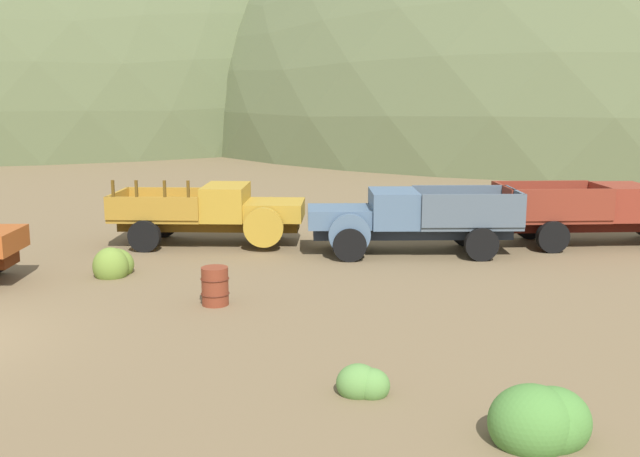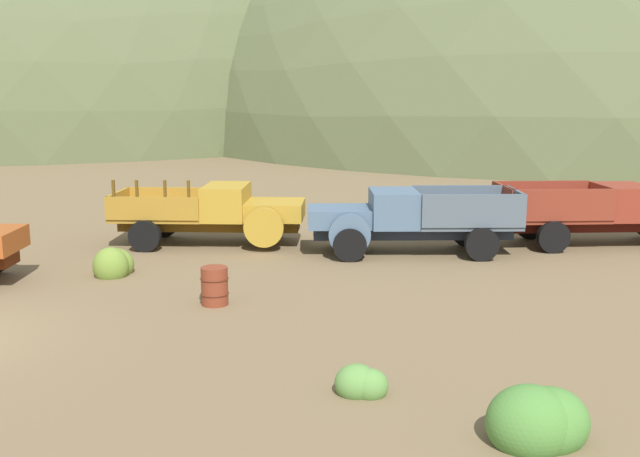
# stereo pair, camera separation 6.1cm
# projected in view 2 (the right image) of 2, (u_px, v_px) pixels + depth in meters

# --- Properties ---
(hill_far_left) EXTENTS (75.58, 64.95, 51.47)m
(hill_far_left) POSITION_uv_depth(u_px,v_px,m) (21.00, 136.00, 76.30)
(hill_far_left) COLOR #56603D
(hill_far_left) RESTS_ON ground
(hill_distant) EXTENTS (72.52, 86.66, 48.14)m
(hill_distant) POSITION_uv_depth(u_px,v_px,m) (510.00, 134.00, 79.19)
(hill_distant) COLOR #56603D
(hill_distant) RESTS_ON ground
(truck_mustard) EXTENTS (6.07, 2.91, 2.16)m
(truck_mustard) POSITION_uv_depth(u_px,v_px,m) (222.00, 213.00, 22.83)
(truck_mustard) COLOR #593D12
(truck_mustard) RESTS_ON ground
(truck_chalk_blue) EXTENTS (6.24, 2.51, 1.91)m
(truck_chalk_blue) POSITION_uv_depth(u_px,v_px,m) (399.00, 220.00, 21.57)
(truck_chalk_blue) COLOR #262D39
(truck_chalk_blue) RESTS_ON ground
(truck_rust_red) EXTENTS (6.61, 2.40, 1.91)m
(truck_rust_red) POSITION_uv_depth(u_px,v_px,m) (617.00, 213.00, 22.79)
(truck_rust_red) COLOR #42140D
(truck_rust_red) RESTS_ON ground
(oil_drum_spare) EXTENTS (0.65, 0.65, 0.87)m
(oil_drum_spare) POSITION_uv_depth(u_px,v_px,m) (215.00, 286.00, 16.51)
(oil_drum_spare) COLOR brown
(oil_drum_spare) RESTS_ON ground
(bush_between_trucks) EXTENTS (1.46, 1.10, 1.07)m
(bush_between_trucks) POSITION_uv_depth(u_px,v_px,m) (540.00, 423.00, 10.09)
(bush_between_trucks) COLOR #4C8438
(bush_between_trucks) RESTS_ON ground
(bush_lone_scrub) EXTENTS (0.86, 0.67, 0.63)m
(bush_lone_scrub) POSITION_uv_depth(u_px,v_px,m) (362.00, 384.00, 11.71)
(bush_lone_scrub) COLOR #5B8E42
(bush_lone_scrub) RESTS_ON ground
(bush_back_edge) EXTENTS (1.00, 1.20, 1.00)m
(bush_back_edge) POSITION_uv_depth(u_px,v_px,m) (113.00, 265.00, 19.18)
(bush_back_edge) COLOR olive
(bush_back_edge) RESTS_ON ground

